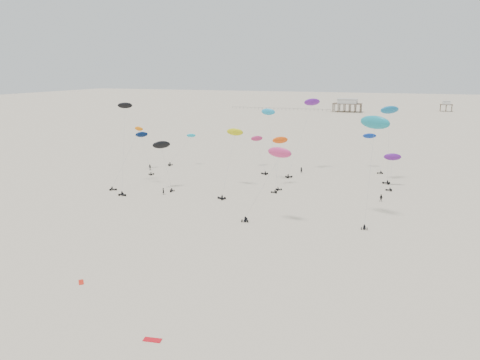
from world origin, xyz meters
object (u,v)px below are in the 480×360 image
at_px(rig_0, 163,151).
at_px(rig_7, 392,161).
at_px(pavilion_main, 347,106).
at_px(spectator_0, 163,194).
at_px(pavilion_small, 446,107).

height_order(rig_0, rig_7, rig_0).
bearing_deg(pavilion_main, spectator_0, -92.94).
bearing_deg(pavilion_main, pavilion_small, 23.20).
xyz_separation_m(pavilion_small, rig_0, (-85.90, -280.93, 6.87)).
height_order(pavilion_small, rig_7, rig_7).
distance_m(rig_7, spectator_0, 62.11).
distance_m(pavilion_main, pavilion_small, 76.16).
height_order(pavilion_main, pavilion_small, pavilion_main).
distance_m(rig_0, spectator_0, 11.98).
relative_size(pavilion_main, rig_0, 1.60).
xyz_separation_m(rig_0, spectator_0, (2.76, -5.37, -10.35)).
distance_m(pavilion_small, rig_0, 293.85).
xyz_separation_m(pavilion_main, spectator_0, (-13.15, -256.30, -4.22)).
xyz_separation_m(rig_0, rig_7, (57.43, 23.23, -3.27)).
bearing_deg(spectator_0, pavilion_main, -67.76).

